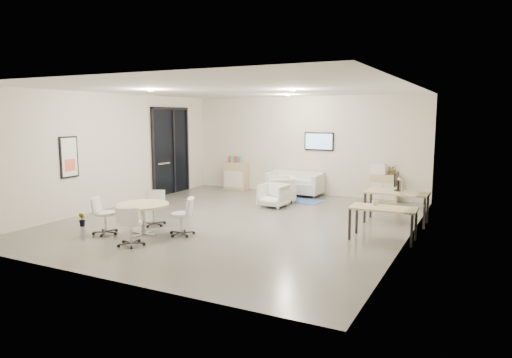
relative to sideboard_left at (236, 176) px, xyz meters
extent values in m
cube|color=#53524C|center=(2.48, -4.26, -0.87)|extent=(8.00, 9.00, 0.80)
cube|color=white|center=(2.48, -4.26, 3.13)|extent=(8.00, 9.00, 0.80)
cube|color=beige|center=(2.48, 0.64, 1.13)|extent=(8.00, 0.80, 3.20)
cube|color=beige|center=(2.48, -9.16, 1.13)|extent=(8.00, 0.80, 3.20)
cube|color=beige|center=(-1.92, -4.26, 1.13)|extent=(0.80, 9.00, 3.20)
cube|color=beige|center=(6.88, -4.26, 1.13)|extent=(0.80, 9.00, 3.20)
cube|color=black|center=(-1.48, -1.76, 0.96)|extent=(0.02, 1.90, 2.85)
cube|color=black|center=(-1.46, -1.76, 2.34)|extent=(0.06, 1.90, 0.08)
cube|color=black|center=(-1.46, -2.67, 0.96)|extent=(0.06, 0.08, 2.85)
cube|color=black|center=(-1.46, -0.85, 0.96)|extent=(0.06, 0.08, 2.85)
cube|color=black|center=(-1.46, -1.61, 0.96)|extent=(0.06, 0.07, 2.85)
cube|color=#B2B2B7|center=(-1.42, -2.21, 0.58)|extent=(0.04, 0.60, 0.05)
cube|color=black|center=(-1.50, -5.86, 1.08)|extent=(0.04, 0.54, 1.04)
cube|color=white|center=(-1.48, -5.86, 1.08)|extent=(0.01, 0.46, 0.96)
cube|color=#F2604E|center=(-1.47, -5.86, 0.88)|extent=(0.01, 0.32, 0.30)
cube|color=black|center=(2.98, 0.21, 1.28)|extent=(0.98, 0.05, 0.58)
cube|color=#86BFE7|center=(2.98, 0.18, 1.28)|extent=(0.90, 0.01, 0.50)
cylinder|color=#FFEAC6|center=(0.68, -5.26, 2.71)|extent=(0.14, 0.14, 0.03)
cylinder|color=#FFEAC6|center=(3.68, -3.76, 2.71)|extent=(0.14, 0.14, 0.03)
cylinder|color=#FFEAC6|center=(2.48, -1.26, 2.71)|extent=(0.14, 0.14, 0.03)
cube|color=tan|center=(0.00, 0.00, 0.00)|extent=(0.83, 0.42, 0.93)
cube|color=silver|center=(-0.19, -0.21, -0.09)|extent=(0.35, 0.02, 0.56)
cube|color=silver|center=(0.19, -0.21, -0.09)|extent=(0.35, 0.02, 0.56)
cube|color=tan|center=(5.13, 0.02, -0.05)|extent=(0.82, 0.38, 0.82)
cube|color=silver|center=(4.94, -0.18, -0.14)|extent=(0.35, 0.02, 0.49)
cube|color=silver|center=(5.32, -0.18, -0.14)|extent=(0.35, 0.02, 0.49)
cube|color=red|center=(-0.26, 0.00, 0.58)|extent=(0.04, 0.14, 0.22)
cube|color=#337FCC|center=(-0.20, 0.00, 0.58)|extent=(0.04, 0.14, 0.22)
cube|color=gold|center=(-0.13, 0.00, 0.58)|extent=(0.04, 0.14, 0.22)
cube|color=#4CB24C|center=(-0.07, 0.00, 0.58)|extent=(0.04, 0.14, 0.22)
cube|color=#CC6619|center=(-0.01, 0.00, 0.58)|extent=(0.04, 0.14, 0.22)
cube|color=purple|center=(0.05, 0.00, 0.58)|extent=(0.04, 0.14, 0.22)
cube|color=#E54C7F|center=(0.11, 0.00, 0.58)|extent=(0.04, 0.14, 0.22)
cube|color=teal|center=(0.18, 0.00, 0.58)|extent=(0.04, 0.14, 0.22)
cube|color=white|center=(4.97, 0.02, 0.49)|extent=(0.47, 0.40, 0.26)
cube|color=white|center=(4.97, 0.02, 0.65)|extent=(0.36, 0.30, 0.06)
cube|color=beige|center=(2.33, -0.25, -0.19)|extent=(1.76, 0.91, 0.33)
cube|color=beige|center=(2.33, 0.09, 0.13)|extent=(1.75, 0.23, 0.33)
cube|color=beige|center=(1.54, -0.25, -0.03)|extent=(0.17, 0.88, 0.65)
cube|color=beige|center=(3.13, -0.25, -0.03)|extent=(0.17, 0.88, 0.65)
cube|color=#2A4C81|center=(2.83, -1.07, -0.46)|extent=(1.42, 1.01, 0.01)
imported|color=beige|center=(2.40, -1.43, -0.04)|extent=(1.03, 1.06, 0.85)
imported|color=beige|center=(2.52, -2.30, -0.10)|extent=(0.74, 0.70, 0.73)
cube|color=tan|center=(5.98, -2.70, 0.28)|extent=(1.48, 0.76, 0.04)
cube|color=black|center=(5.30, -3.02, -0.10)|extent=(0.05, 0.05, 0.72)
cube|color=black|center=(6.66, -3.02, -0.10)|extent=(0.05, 0.05, 0.72)
cube|color=black|center=(5.30, -2.39, -0.10)|extent=(0.05, 0.05, 0.72)
cube|color=black|center=(6.66, -2.39, -0.10)|extent=(0.05, 0.05, 0.72)
cube|color=tan|center=(6.01, -4.42, 0.21)|extent=(1.36, 0.71, 0.04)
cube|color=black|center=(5.39, -4.70, -0.14)|extent=(0.05, 0.05, 0.66)
cube|color=black|center=(6.63, -4.70, -0.14)|extent=(0.05, 0.05, 0.66)
cube|color=black|center=(5.39, -4.13, -0.14)|extent=(0.05, 0.05, 0.66)
cube|color=black|center=(6.63, -4.13, -0.14)|extent=(0.05, 0.05, 0.66)
cylinder|color=black|center=(5.98, -2.55, 0.31)|extent=(0.20, 0.20, 0.02)
cube|color=black|center=(5.98, -2.55, 0.43)|extent=(0.04, 0.03, 0.24)
cube|color=black|center=(5.93, -2.55, 0.58)|extent=(0.03, 0.50, 0.32)
cylinder|color=tan|center=(1.26, -6.34, 0.20)|extent=(1.12, 1.12, 0.04)
cylinder|color=#B2B2B7|center=(1.26, -6.34, -0.14)|extent=(0.10, 0.10, 0.65)
cube|color=#B2B2B7|center=(1.26, -6.34, -0.45)|extent=(0.66, 0.06, 0.03)
cube|color=#B2B2B7|center=(1.26, -6.34, -0.45)|extent=(0.06, 0.66, 0.03)
imported|color=#3F7F3F|center=(5.38, 0.04, 0.47)|extent=(0.27, 0.30, 0.23)
imported|color=#3F7F3F|center=(-0.51, -6.42, -0.39)|extent=(0.31, 0.38, 0.15)
imported|color=white|center=(5.80, -4.23, 0.30)|extent=(0.16, 0.15, 0.13)
camera|label=1|loc=(7.87, -13.88, 2.13)|focal=32.00mm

